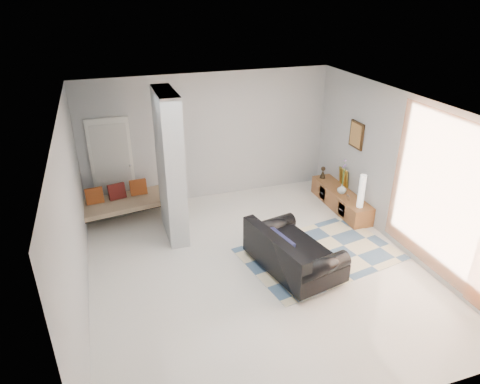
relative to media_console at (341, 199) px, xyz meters
name	(u,v)px	position (x,y,z in m)	size (l,w,h in m)	color
floor	(255,267)	(-2.52, -1.49, -0.20)	(6.00, 6.00, 0.00)	white
ceiling	(258,108)	(-2.52, -1.49, 2.60)	(6.00, 6.00, 0.00)	white
wall_back	(209,137)	(-2.52, 1.51, 1.20)	(6.00, 6.00, 0.00)	#B0B3B5
wall_front	(362,322)	(-2.52, -4.49, 1.20)	(6.00, 6.00, 0.00)	#B0B3B5
wall_left	(73,222)	(-5.27, -1.49, 1.20)	(6.00, 6.00, 0.00)	#B0B3B5
wall_right	(402,173)	(0.23, -1.49, 1.20)	(6.00, 6.00, 0.00)	#B0B3B5
partition_column	(170,167)	(-3.62, 0.11, 1.20)	(0.35, 1.20, 2.80)	#B6BCBE
hallway_door	(112,166)	(-4.62, 1.47, 0.82)	(0.85, 0.06, 2.04)	white
curtain	(446,199)	(0.15, -2.64, 1.25)	(2.55, 2.55, 0.00)	orange
wall_art	(357,135)	(0.20, 0.00, 1.45)	(0.04, 0.45, 0.55)	#311E0D
media_console	(341,199)	(0.00, 0.00, 0.00)	(0.45, 1.88, 0.80)	brown
loveseat	(291,253)	(-1.99, -1.74, 0.15)	(1.33, 1.87, 0.76)	silver
daybed	(126,201)	(-4.45, 0.98, 0.21)	(2.04, 1.11, 0.77)	black
area_rug	(320,254)	(-1.27, -1.47, -0.20)	(2.70, 1.80, 0.01)	beige
cylinder_lamp	(362,191)	(-0.02, -0.73, 0.54)	(0.13, 0.13, 0.69)	white
bronze_figurine	(323,172)	(-0.05, 0.77, 0.33)	(0.14, 0.14, 0.28)	black
vase	(342,189)	(-0.05, -0.08, 0.30)	(0.19, 0.19, 0.20)	silver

